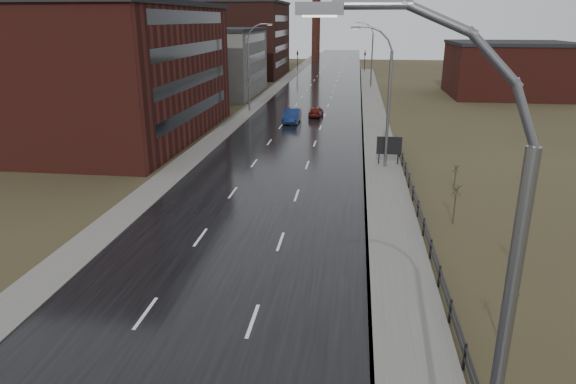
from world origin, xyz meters
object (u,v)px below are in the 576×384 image
(car_near, at_px, (292,116))
(car_far, at_px, (316,112))
(streetlight_main, at_px, (480,365))
(billboard, at_px, (389,146))

(car_near, height_order, car_far, car_near)
(car_near, distance_m, car_far, 5.03)
(streetlight_main, distance_m, billboard, 35.00)
(streetlight_main, xyz_separation_m, billboard, (0.63, 34.73, -4.34))
(streetlight_main, xyz_separation_m, car_near, (-9.76, 52.57, -5.24))
(billboard, relative_size, car_far, 0.65)
(car_far, bearing_deg, streetlight_main, 100.74)
(billboard, relative_size, car_near, 0.51)
(car_near, bearing_deg, car_far, 60.34)
(streetlight_main, xyz_separation_m, car_far, (-7.23, 56.92, -5.39))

